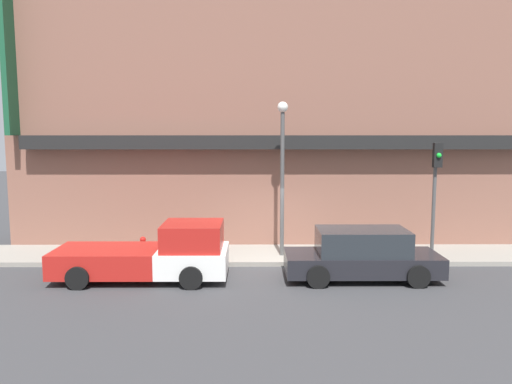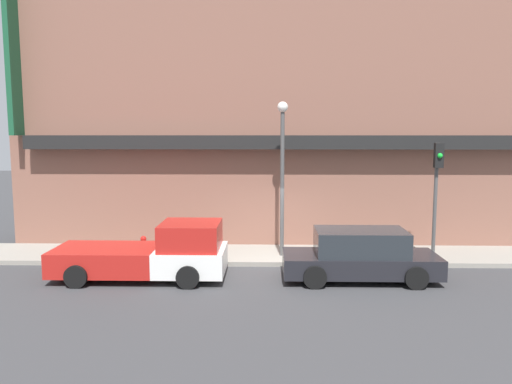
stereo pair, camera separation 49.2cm
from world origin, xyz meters
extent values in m
plane|color=#38383A|center=(0.00, 0.00, 0.00)|extent=(80.00, 80.00, 0.00)
cube|color=gray|center=(0.00, 1.29, 0.08)|extent=(36.00, 2.58, 0.16)
cube|color=brown|center=(0.00, 4.08, 5.37)|extent=(19.80, 3.00, 10.75)
cube|color=black|center=(0.00, 2.28, 4.03)|extent=(18.22, 0.60, 0.50)
cube|color=#195133|center=(-9.40, 2.18, 7.92)|extent=(0.20, 0.80, 7.28)
cube|color=white|center=(-2.51, -1.36, 0.58)|extent=(2.06, 1.95, 0.73)
cube|color=#B21E19|center=(-2.51, -1.36, 1.33)|extent=(1.75, 1.80, 0.77)
cube|color=#B21E19|center=(-5.08, -1.36, 0.58)|extent=(3.08, 1.95, 0.73)
cylinder|color=black|center=(-2.46, -0.38, 0.33)|extent=(0.66, 0.22, 0.66)
cylinder|color=black|center=(-2.46, -2.33, 0.33)|extent=(0.66, 0.22, 0.66)
cylinder|color=black|center=(-5.65, -0.38, 0.33)|extent=(0.66, 0.22, 0.66)
cylinder|color=black|center=(-5.65, -2.33, 0.33)|extent=(0.66, 0.22, 0.66)
cube|color=black|center=(2.56, -1.36, 0.49)|extent=(4.59, 1.77, 0.59)
cube|color=#23282D|center=(2.56, -1.36, 1.16)|extent=(2.66, 1.59, 0.73)
cylinder|color=black|center=(3.98, -0.48, 0.33)|extent=(0.66, 0.22, 0.66)
cylinder|color=black|center=(3.98, -2.24, 0.33)|extent=(0.66, 0.22, 0.66)
cylinder|color=black|center=(1.14, -0.48, 0.33)|extent=(0.66, 0.22, 0.66)
cylinder|color=black|center=(1.14, -2.24, 0.33)|extent=(0.66, 0.22, 0.66)
cylinder|color=red|center=(-4.47, 0.71, 0.42)|extent=(0.22, 0.22, 0.53)
sphere|color=red|center=(-4.47, 0.71, 0.76)|extent=(0.21, 0.21, 0.21)
cylinder|color=#4C4C4C|center=(0.29, 0.96, 2.61)|extent=(0.14, 0.14, 4.90)
sphere|color=silver|center=(0.29, 0.96, 5.24)|extent=(0.36, 0.36, 0.36)
cylinder|color=#4C4C4C|center=(5.32, 0.43, 2.10)|extent=(0.12, 0.12, 3.90)
cube|color=black|center=(5.32, 0.27, 3.65)|extent=(0.28, 0.20, 0.80)
sphere|color=green|center=(5.32, 0.15, 3.65)|extent=(0.16, 0.16, 0.16)
camera|label=1|loc=(-0.70, -15.98, 4.42)|focal=35.00mm
camera|label=2|loc=(-0.21, -15.97, 4.42)|focal=35.00mm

